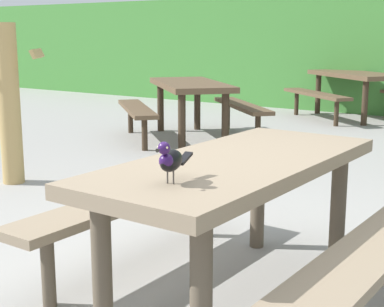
{
  "coord_description": "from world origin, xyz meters",
  "views": [
    {
      "loc": [
        1.61,
        -2.39,
        1.34
      ],
      "look_at": [
        0.23,
        -0.38,
        0.84
      ],
      "focal_mm": 54.18,
      "sensor_mm": 36.0,
      "label": 1
    }
  ],
  "objects_px": {
    "picnic_table_mid_left": "(190,96)",
    "picnic_table_mid_right": "(355,84)",
    "picnic_table_foreground": "(237,194)",
    "bird_grackle": "(170,159)"
  },
  "relations": [
    {
      "from": "picnic_table_mid_left",
      "to": "picnic_table_mid_right",
      "type": "height_order",
      "value": "same"
    },
    {
      "from": "bird_grackle",
      "to": "picnic_table_mid_left",
      "type": "distance_m",
      "value": 5.17
    },
    {
      "from": "picnic_table_foreground",
      "to": "picnic_table_mid_left",
      "type": "distance_m",
      "value": 4.66
    },
    {
      "from": "picnic_table_mid_right",
      "to": "picnic_table_foreground",
      "type": "bearing_deg",
      "value": -75.57
    },
    {
      "from": "bird_grackle",
      "to": "picnic_table_mid_left",
      "type": "xyz_separation_m",
      "value": [
        -2.88,
        4.29,
        -0.29
      ]
    },
    {
      "from": "picnic_table_foreground",
      "to": "picnic_table_mid_right",
      "type": "height_order",
      "value": "same"
    },
    {
      "from": "picnic_table_foreground",
      "to": "picnic_table_mid_right",
      "type": "xyz_separation_m",
      "value": [
        -1.73,
        6.73,
        0.0
      ]
    },
    {
      "from": "picnic_table_mid_left",
      "to": "picnic_table_foreground",
      "type": "bearing_deg",
      "value": -52.32
    },
    {
      "from": "picnic_table_foreground",
      "to": "bird_grackle",
      "type": "height_order",
      "value": "bird_grackle"
    },
    {
      "from": "picnic_table_mid_left",
      "to": "picnic_table_mid_right",
      "type": "relative_size",
      "value": 1.0
    }
  ]
}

